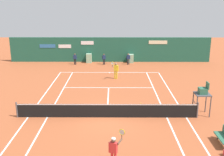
% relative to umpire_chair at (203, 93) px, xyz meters
% --- Properties ---
extents(ground_plane, '(80.00, 80.00, 0.01)m').
position_rel_umpire_chair_xyz_m(ground_plane, '(-6.41, 0.06, -1.54)').
color(ground_plane, '#A8512D').
extents(tennis_net, '(12.10, 0.10, 1.07)m').
position_rel_umpire_chair_xyz_m(tennis_net, '(-6.41, -0.52, -1.03)').
color(tennis_net, '#4C4C51').
rests_on(tennis_net, ground_plane).
extents(sponsor_back_wall, '(25.00, 1.02, 3.08)m').
position_rel_umpire_chair_xyz_m(sponsor_back_wall, '(-6.43, 16.45, -0.05)').
color(sponsor_back_wall, '#1E5642').
rests_on(sponsor_back_wall, ground_plane).
extents(umpire_chair, '(1.00, 1.00, 2.31)m').
position_rel_umpire_chair_xyz_m(umpire_chair, '(0.00, 0.00, 0.00)').
color(umpire_chair, '#47474C').
rests_on(umpire_chair, ground_plane).
extents(player_on_baseline, '(0.75, 0.67, 1.85)m').
position_rel_umpire_chair_xyz_m(player_on_baseline, '(-5.76, 8.71, -0.58)').
color(player_on_baseline, yellow).
rests_on(player_on_baseline, ground_plane).
extents(player_near_side, '(0.77, 0.62, 1.76)m').
position_rel_umpire_chair_xyz_m(player_near_side, '(-5.96, -6.10, -0.62)').
color(player_near_side, red).
rests_on(player_near_side, ground_plane).
extents(ball_kid_centre_post, '(0.45, 0.19, 1.33)m').
position_rel_umpire_chair_xyz_m(ball_kid_centre_post, '(-7.13, 14.89, -0.77)').
color(ball_kid_centre_post, black).
rests_on(ball_kid_centre_post, ground_plane).
extents(ball_kid_right_post, '(0.45, 0.21, 1.36)m').
position_rel_umpire_chair_xyz_m(ball_kid_right_post, '(-4.19, 14.89, -0.76)').
color(ball_kid_right_post, black).
rests_on(ball_kid_right_post, ground_plane).
extents(ball_kid_left_post, '(0.45, 0.21, 1.35)m').
position_rel_umpire_chair_xyz_m(ball_kid_left_post, '(-10.63, 14.89, -0.76)').
color(ball_kid_left_post, black).
rests_on(ball_kid_left_post, ground_plane).
extents(tennis_ball_by_sideline, '(0.07, 0.07, 0.07)m').
position_rel_umpire_chair_xyz_m(tennis_ball_by_sideline, '(-3.91, 2.00, -1.51)').
color(tennis_ball_by_sideline, '#CCE033').
rests_on(tennis_ball_by_sideline, ground_plane).
extents(tennis_ball_mid_court, '(0.07, 0.07, 0.07)m').
position_rel_umpire_chair_xyz_m(tennis_ball_mid_court, '(-11.28, 9.93, -1.51)').
color(tennis_ball_mid_court, '#CCE033').
rests_on(tennis_ball_mid_court, ground_plane).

